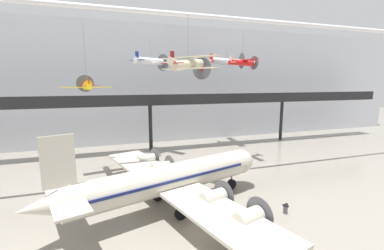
{
  "coord_description": "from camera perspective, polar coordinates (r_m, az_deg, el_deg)",
  "views": [
    {
      "loc": [
        -7.62,
        -20.05,
        13.22
      ],
      "look_at": [
        1.75,
        8.59,
        8.17
      ],
      "focal_mm": 24.0,
      "sensor_mm": 36.0,
      "label": 1
    }
  ],
  "objects": [
    {
      "name": "ground_plane",
      "position": [
        25.2,
        2.47,
        -22.14
      ],
      "size": [
        260.0,
        260.0,
        0.0
      ],
      "primitive_type": "plane",
      "color": "gray"
    },
    {
      "name": "hangar_back_wall",
      "position": [
        57.54,
        -10.64,
        8.79
      ],
      "size": [
        140.0,
        3.0,
        25.31
      ],
      "color": "silver",
      "rests_on": "ground"
    },
    {
      "name": "mezzanine_walkway",
      "position": [
        49.09,
        -9.17,
        4.78
      ],
      "size": [
        110.0,
        3.2,
        10.97
      ],
      "color": "black",
      "rests_on": "ground"
    },
    {
      "name": "ceiling_truss_beam",
      "position": [
        33.68,
        -4.91,
        23.48
      ],
      "size": [
        120.0,
        0.6,
        0.6
      ],
      "color": "silver"
    },
    {
      "name": "airliner_silver_main",
      "position": [
        26.96,
        -5.95,
        -12.09
      ],
      "size": [
        24.5,
        28.46,
        9.14
      ],
      "rotation": [
        0.0,
        0.0,
        0.29
      ],
      "color": "beige",
      "rests_on": "ground"
    },
    {
      "name": "suspended_plane_yellow_lowwing",
      "position": [
        37.96,
        -22.3,
        8.11
      ],
      "size": [
        6.81,
        5.6,
        9.1
      ],
      "rotation": [
        0.0,
        0.0,
        1.73
      ],
      "color": "yellow"
    },
    {
      "name": "suspended_plane_red_highwing",
      "position": [
        43.62,
        11.19,
        13.47
      ],
      "size": [
        5.21,
        6.36,
        5.8
      ],
      "rotation": [
        0.0,
        0.0,
        0.13
      ],
      "color": "red"
    },
    {
      "name": "suspended_plane_silver_racer",
      "position": [
        54.68,
        7.65,
        13.8
      ],
      "size": [
        7.36,
        9.01,
        5.06
      ],
      "rotation": [
        0.0,
        0.0,
        6.17
      ],
      "color": "silver"
    },
    {
      "name": "suspended_plane_cream_biplane",
      "position": [
        31.76,
        -0.86,
        13.34
      ],
      "size": [
        6.74,
        7.27,
        7.52
      ],
      "rotation": [
        0.0,
        0.0,
        0.63
      ],
      "color": "beige"
    },
    {
      "name": "suspended_plane_white_twin",
      "position": [
        47.13,
        -9.19,
        13.79
      ],
      "size": [
        7.2,
        7.78,
        5.77
      ],
      "rotation": [
        0.0,
        0.0,
        0.62
      ],
      "color": "silver"
    },
    {
      "name": "stanchion_barrier",
      "position": [
        29.88,
        12.51,
        -16.29
      ],
      "size": [
        0.36,
        0.36,
        1.08
      ],
      "color": "#B2B5BA",
      "rests_on": "ground"
    },
    {
      "name": "info_sign_pedestal",
      "position": [
        28.96,
        20.05,
        -17.25
      ],
      "size": [
        0.37,
        0.72,
        1.24
      ],
      "rotation": [
        0.0,
        0.0,
        0.44
      ],
      "color": "#4C4C51",
      "rests_on": "ground"
    }
  ]
}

